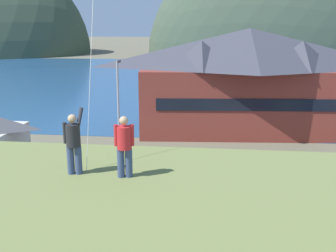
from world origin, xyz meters
TOP-DOWN VIEW (x-y plane):
  - ground_plane at (0.00, 0.00)m, footprint 600.00×600.00m
  - parking_lot_pad at (0.00, 5.00)m, footprint 40.00×20.00m
  - bay_water at (0.00, 60.00)m, footprint 360.00×84.00m
  - far_hill_east_peak at (23.36, 116.37)m, footprint 84.97×46.07m
  - harbor_lodge at (6.11, 21.63)m, footprint 22.70×10.92m
  - wharf_dock at (1.78, 33.86)m, footprint 3.20×13.92m
  - moored_boat_wharfside at (-1.43, 31.31)m, footprint 2.32×5.73m
  - moored_boat_outer_mooring at (5.01, 35.98)m, footprint 2.13×5.84m
  - moored_boat_inner_slip at (-1.41, 36.78)m, footprint 2.01×5.60m
  - parked_car_corner_spot at (8.34, 1.29)m, footprint 4.29×2.24m
  - parked_car_front_row_silver at (-4.28, 6.97)m, footprint 4.21×2.08m
  - parked_car_front_row_end at (1.52, 5.85)m, footprint 4.35×2.37m
  - parked_car_lone_by_shed at (-2.85, 1.31)m, footprint 4.32×2.30m
  - parking_light_pole at (-4.31, 10.55)m, footprint 0.24×0.78m
  - person_kite_flyer at (-1.13, -7.98)m, footprint 0.52×0.68m
  - person_companion at (0.35, -8.06)m, footprint 0.54×0.40m

SIDE VIEW (x-z plane):
  - ground_plane at x=0.00m, z-range 0.00..0.00m
  - far_hill_east_peak at x=23.36m, z-range -37.61..37.61m
  - bay_water at x=0.00m, z-range 0.00..0.03m
  - parking_lot_pad at x=0.00m, z-range 0.00..0.10m
  - wharf_dock at x=1.78m, z-range 0.00..0.70m
  - moored_boat_inner_slip at x=-1.41m, z-range -0.36..1.80m
  - moored_boat_wharfside at x=-1.43m, z-range -0.36..1.80m
  - moored_boat_outer_mooring at x=5.01m, z-range -0.36..1.80m
  - parked_car_corner_spot at x=8.34m, z-range 0.15..1.97m
  - parked_car_front_row_silver at x=-4.28m, z-range 0.15..1.97m
  - parked_car_front_row_end at x=1.52m, z-range 0.15..1.97m
  - parked_car_lone_by_shed at x=-2.85m, z-range 0.15..1.97m
  - parking_light_pole at x=-4.31m, z-range 0.65..8.55m
  - harbor_lodge at x=6.11m, z-range 0.32..10.50m
  - person_companion at x=0.35m, z-range 6.54..8.28m
  - person_kite_flyer at x=-1.13m, z-range 6.49..8.35m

